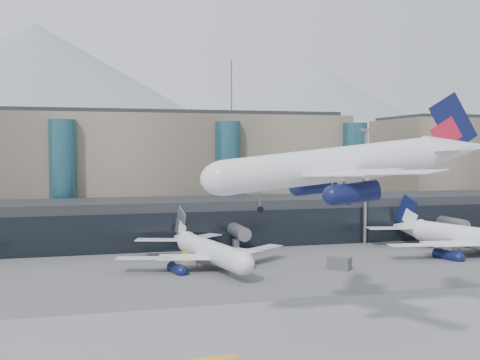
{
  "coord_description": "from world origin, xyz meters",
  "views": [
    {
      "loc": [
        -31.52,
        -73.15,
        21.18
      ],
      "look_at": [
        -3.16,
        32.0,
        15.47
      ],
      "focal_mm": 45.0,
      "sensor_mm": 36.0,
      "label": 1
    }
  ],
  "objects_px": {
    "jet_parked_right": "(457,230)",
    "veh_b": "(189,257)",
    "veh_d": "(424,242)",
    "hero_jet": "(357,154)",
    "veh_c": "(339,263)",
    "lightmast_mid": "(365,179)",
    "jet_parked_mid": "(204,243)"
  },
  "relations": [
    {
      "from": "veh_b",
      "to": "veh_d",
      "type": "height_order",
      "value": "veh_b"
    },
    {
      "from": "hero_jet",
      "to": "jet_parked_right",
      "type": "bearing_deg",
      "value": 49.57
    },
    {
      "from": "veh_b",
      "to": "veh_c",
      "type": "distance_m",
      "value": 28.27
    },
    {
      "from": "lightmast_mid",
      "to": "jet_parked_mid",
      "type": "bearing_deg",
      "value": -158.55
    },
    {
      "from": "hero_jet",
      "to": "veh_b",
      "type": "height_order",
      "value": "hero_jet"
    },
    {
      "from": "jet_parked_right",
      "to": "veh_d",
      "type": "bearing_deg",
      "value": -8.87
    },
    {
      "from": "lightmast_mid",
      "to": "veh_c",
      "type": "relative_size",
      "value": 6.47
    },
    {
      "from": "veh_b",
      "to": "veh_d",
      "type": "relative_size",
      "value": 1.12
    },
    {
      "from": "hero_jet",
      "to": "jet_parked_mid",
      "type": "height_order",
      "value": "hero_jet"
    },
    {
      "from": "jet_parked_right",
      "to": "veh_b",
      "type": "height_order",
      "value": "jet_parked_right"
    },
    {
      "from": "hero_jet",
      "to": "jet_parked_right",
      "type": "distance_m",
      "value": 63.9
    },
    {
      "from": "veh_c",
      "to": "veh_d",
      "type": "distance_m",
      "value": 34.49
    },
    {
      "from": "lightmast_mid",
      "to": "jet_parked_right",
      "type": "bearing_deg",
      "value": -50.88
    },
    {
      "from": "hero_jet",
      "to": "veh_b",
      "type": "distance_m",
      "value": 54.03
    },
    {
      "from": "hero_jet",
      "to": "veh_d",
      "type": "bearing_deg",
      "value": 56.17
    },
    {
      "from": "hero_jet",
      "to": "jet_parked_right",
      "type": "relative_size",
      "value": 0.89
    },
    {
      "from": "veh_d",
      "to": "hero_jet",
      "type": "bearing_deg",
      "value": 161.19
    },
    {
      "from": "lightmast_mid",
      "to": "veh_d",
      "type": "bearing_deg",
      "value": -27.27
    },
    {
      "from": "veh_c",
      "to": "hero_jet",
      "type": "bearing_deg",
      "value": -66.76
    },
    {
      "from": "jet_parked_mid",
      "to": "veh_b",
      "type": "xyz_separation_m",
      "value": [
        -1.79,
        5.55,
        -3.35
      ]
    },
    {
      "from": "lightmast_mid",
      "to": "veh_d",
      "type": "height_order",
      "value": "lightmast_mid"
    },
    {
      "from": "jet_parked_mid",
      "to": "jet_parked_right",
      "type": "xyz_separation_m",
      "value": [
        52.41,
        0.15,
        0.56
      ]
    },
    {
      "from": "hero_jet",
      "to": "jet_parked_mid",
      "type": "bearing_deg",
      "value": 105.75
    },
    {
      "from": "hero_jet",
      "to": "veh_b",
      "type": "relative_size",
      "value": 12.23
    },
    {
      "from": "veh_d",
      "to": "lightmast_mid",
      "type": "bearing_deg",
      "value": 82.29
    },
    {
      "from": "jet_parked_right",
      "to": "veh_b",
      "type": "relative_size",
      "value": 13.81
    },
    {
      "from": "veh_b",
      "to": "veh_c",
      "type": "relative_size",
      "value": 0.71
    },
    {
      "from": "jet_parked_mid",
      "to": "veh_c",
      "type": "xyz_separation_m",
      "value": [
        22.3,
        -9.24,
        -3.06
      ]
    },
    {
      "from": "jet_parked_mid",
      "to": "veh_c",
      "type": "bearing_deg",
      "value": -123.88
    },
    {
      "from": "jet_parked_right",
      "to": "jet_parked_mid",
      "type": "bearing_deg",
      "value": 73.15
    },
    {
      "from": "veh_c",
      "to": "veh_d",
      "type": "xyz_separation_m",
      "value": [
        28.72,
        19.1,
        -0.38
      ]
    },
    {
      "from": "hero_jet",
      "to": "jet_parked_right",
      "type": "xyz_separation_m",
      "value": [
        43.76,
        43.79,
        -15.83
      ]
    }
  ]
}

